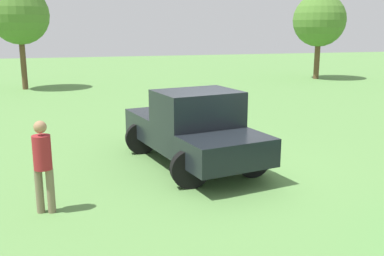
% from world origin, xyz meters
% --- Properties ---
extents(ground_plane, '(80.00, 80.00, 0.00)m').
position_xyz_m(ground_plane, '(0.00, 0.00, 0.00)').
color(ground_plane, '#5B8C47').
extents(pickup_truck, '(2.89, 4.75, 1.83)m').
position_xyz_m(pickup_truck, '(0.54, -0.23, 0.95)').
color(pickup_truck, black).
rests_on(pickup_truck, ground_plane).
extents(person_bystander, '(0.39, 0.39, 1.69)m').
position_xyz_m(person_bystander, '(3.88, 1.72, 0.96)').
color(person_bystander, '#7A6B51').
rests_on(person_bystander, ground_plane).
extents(tree_back_left, '(3.24, 3.24, 5.26)m').
position_xyz_m(tree_back_left, '(-11.88, -15.42, 3.62)').
color(tree_back_left, brown).
rests_on(tree_back_left, ground_plane).
extents(tree_back_right, '(3.00, 3.00, 5.33)m').
position_xyz_m(tree_back_right, '(5.57, -15.34, 3.81)').
color(tree_back_right, brown).
rests_on(tree_back_right, ground_plane).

